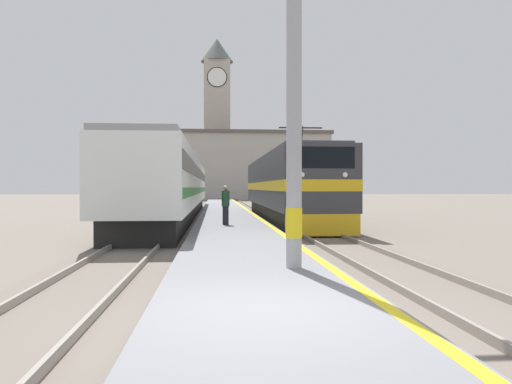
{
  "coord_description": "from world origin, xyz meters",
  "views": [
    {
      "loc": [
        -0.78,
        -6.58,
        1.87
      ],
      "look_at": [
        1.83,
        24.83,
        1.58
      ],
      "focal_mm": 35.0,
      "sensor_mm": 36.0,
      "label": 1
    }
  ],
  "objects_px": {
    "passenger_train": "(177,185)",
    "catenary_mast": "(297,61)",
    "locomotive_train": "(285,187)",
    "person_on_platform": "(226,204)",
    "clock_tower": "(217,114)"
  },
  "relations": [
    {
      "from": "passenger_train",
      "to": "catenary_mast",
      "type": "distance_m",
      "value": 22.53
    },
    {
      "from": "locomotive_train",
      "to": "clock_tower",
      "type": "relative_size",
      "value": 0.74
    },
    {
      "from": "person_on_platform",
      "to": "clock_tower",
      "type": "distance_m",
      "value": 63.56
    },
    {
      "from": "passenger_train",
      "to": "catenary_mast",
      "type": "height_order",
      "value": "catenary_mast"
    },
    {
      "from": "locomotive_train",
      "to": "passenger_train",
      "type": "distance_m",
      "value": 7.59
    },
    {
      "from": "person_on_platform",
      "to": "clock_tower",
      "type": "height_order",
      "value": "clock_tower"
    },
    {
      "from": "locomotive_train",
      "to": "catenary_mast",
      "type": "distance_m",
      "value": 18.25
    },
    {
      "from": "passenger_train",
      "to": "catenary_mast",
      "type": "relative_size",
      "value": 4.09
    },
    {
      "from": "locomotive_train",
      "to": "clock_tower",
      "type": "xyz_separation_m",
      "value": [
        -3.57,
        55.85,
        12.33
      ]
    },
    {
      "from": "catenary_mast",
      "to": "clock_tower",
      "type": "bearing_deg",
      "value": 90.97
    },
    {
      "from": "person_on_platform",
      "to": "clock_tower",
      "type": "bearing_deg",
      "value": 90.07
    },
    {
      "from": "passenger_train",
      "to": "clock_tower",
      "type": "distance_m",
      "value": 53.23
    },
    {
      "from": "passenger_train",
      "to": "person_on_platform",
      "type": "xyz_separation_m",
      "value": [
        2.88,
        -10.46,
        -0.86
      ]
    },
    {
      "from": "locomotive_train",
      "to": "person_on_platform",
      "type": "distance_m",
      "value": 7.29
    },
    {
      "from": "locomotive_train",
      "to": "catenary_mast",
      "type": "height_order",
      "value": "catenary_mast"
    }
  ]
}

